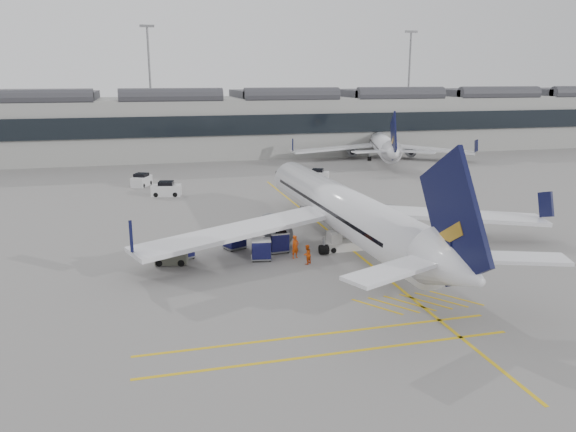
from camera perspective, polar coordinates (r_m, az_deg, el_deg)
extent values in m
plane|color=gray|center=(43.00, -3.43, -6.57)|extent=(220.00, 220.00, 0.00)
cube|color=#9E9E99|center=(112.19, -10.84, 8.86)|extent=(200.00, 20.00, 11.00)
cube|color=black|center=(101.97, -10.44, 8.95)|extent=(200.00, 0.50, 3.60)
cube|color=#38383D|center=(111.83, -10.99, 12.02)|extent=(200.00, 18.00, 1.40)
cylinder|color=slate|center=(125.57, -13.80, 12.44)|extent=(0.44, 0.44, 25.00)
cube|color=slate|center=(125.95, -14.15, 18.21)|extent=(3.00, 0.60, 0.50)
cylinder|color=slate|center=(140.34, 12.14, 12.65)|extent=(0.44, 0.44, 25.00)
cube|color=slate|center=(140.68, 12.41, 17.82)|extent=(3.00, 0.60, 0.50)
cube|color=gold|center=(54.72, 4.80, -2.05)|extent=(0.25, 60.00, 0.01)
cylinder|color=white|center=(51.59, 5.47, 0.79)|extent=(5.07, 32.06, 4.00)
cone|color=white|center=(68.36, -0.22, 4.12)|extent=(4.14, 4.39, 4.00)
cone|color=white|center=(35.67, 16.72, -5.11)|extent=(4.17, 5.24, 4.00)
cube|color=white|center=(47.51, -5.22, -1.56)|extent=(18.33, 9.77, 0.37)
cube|color=white|center=(55.01, 15.90, 0.12)|extent=(18.46, 8.70, 0.37)
cylinder|color=slate|center=(50.57, -1.31, -1.41)|extent=(2.36, 3.91, 2.24)
cylinder|color=slate|center=(55.02, 11.20, -0.41)|extent=(2.36, 3.91, 2.24)
cube|color=black|center=(35.35, 16.49, -0.22)|extent=(0.59, 8.11, 8.92)
cylinder|color=black|center=(63.49, 1.28, 0.57)|extent=(0.32, 0.69, 0.68)
cylinder|color=black|center=(49.04, 3.66, -3.43)|extent=(0.77, 0.88, 0.85)
cylinder|color=black|center=(51.06, 9.29, -2.88)|extent=(0.77, 0.88, 0.85)
cylinder|color=white|center=(106.89, 9.46, 7.29)|extent=(11.66, 27.74, 3.50)
cone|color=white|center=(122.55, 8.60, 8.16)|extent=(4.45, 4.60, 3.50)
cone|color=white|center=(90.88, 10.65, 6.32)|extent=(4.68, 5.31, 3.50)
cube|color=white|center=(104.91, 4.69, 6.85)|extent=(15.89, 3.55, 0.33)
cube|color=white|center=(107.04, 14.27, 6.61)|extent=(14.87, 11.89, 0.33)
cylinder|color=slate|center=(107.02, 6.51, 6.60)|extent=(2.87, 3.79, 1.96)
cylinder|color=slate|center=(108.30, 12.26, 6.46)|extent=(2.87, 3.79, 1.96)
cube|color=black|center=(91.13, 10.68, 7.99)|extent=(2.37, 6.86, 7.81)
cylinder|color=black|center=(117.78, 8.80, 6.63)|extent=(0.43, 0.65, 0.60)
cylinder|color=black|center=(104.66, 8.28, 5.78)|extent=(0.84, 0.91, 0.75)
cylinder|color=black|center=(105.23, 10.82, 5.72)|extent=(0.84, 0.91, 0.75)
cube|color=beige|center=(50.70, 5.98, -2.93)|extent=(4.29, 1.80, 0.78)
cube|color=black|center=(50.87, 7.17, -1.86)|extent=(3.82, 1.34, 1.65)
cube|color=beige|center=(50.04, 4.70, -2.20)|extent=(1.05, 1.48, 1.00)
cylinder|color=black|center=(49.49, 4.64, -3.50)|extent=(0.50, 0.21, 0.49)
cylinder|color=black|center=(50.89, 4.01, -2.99)|extent=(0.50, 0.21, 0.49)
cylinder|color=black|center=(50.66, 7.95, -3.18)|extent=(0.50, 0.21, 0.49)
cylinder|color=black|center=(52.02, 7.25, -2.69)|extent=(0.50, 0.21, 0.49)
cube|color=gray|center=(47.62, -2.73, -4.26)|extent=(1.91, 1.66, 0.12)
cube|color=#13144A|center=(47.37, -2.74, -3.34)|extent=(1.75, 1.59, 1.46)
cube|color=silver|center=(47.15, -2.75, -2.45)|extent=(1.81, 1.65, 0.10)
cylinder|color=black|center=(47.09, -3.55, -4.57)|extent=(0.23, 0.13, 0.22)
cylinder|color=black|center=(48.14, -3.60, -4.16)|extent=(0.23, 0.13, 0.22)
cylinder|color=black|center=(47.15, -1.84, -4.53)|extent=(0.23, 0.13, 0.22)
cylinder|color=black|center=(48.20, -1.92, -4.11)|extent=(0.23, 0.13, 0.22)
cube|color=gray|center=(49.60, -1.01, -3.48)|extent=(1.89, 1.61, 0.12)
cube|color=#13144A|center=(49.36, -1.01, -2.57)|extent=(1.73, 1.54, 1.50)
cube|color=silver|center=(49.14, -1.01, -1.69)|extent=(1.79, 1.60, 0.10)
cylinder|color=black|center=(48.89, -1.59, -3.84)|extent=(0.24, 0.12, 0.23)
cylinder|color=black|center=(49.92, -2.01, -3.46)|extent=(0.24, 0.12, 0.23)
cylinder|color=black|center=(49.35, 0.01, -3.66)|extent=(0.24, 0.12, 0.23)
cylinder|color=black|center=(50.37, -0.44, -3.29)|extent=(0.24, 0.12, 0.23)
cube|color=gray|center=(48.74, -10.64, -4.05)|extent=(2.17, 1.99, 0.12)
cube|color=#13144A|center=(48.49, -10.68, -3.13)|extent=(2.00, 1.89, 1.50)
cube|color=silver|center=(48.27, -10.73, -2.24)|extent=(2.07, 1.96, 0.10)
cylinder|color=black|center=(47.98, -11.11, -4.46)|extent=(0.25, 0.18, 0.23)
cylinder|color=black|center=(48.96, -11.69, -4.11)|extent=(0.25, 0.18, 0.23)
cylinder|color=black|center=(48.57, -9.57, -4.16)|extent=(0.25, 0.18, 0.23)
cylinder|color=black|center=(49.54, -10.18, -3.82)|extent=(0.25, 0.18, 0.23)
cube|color=gray|center=(50.81, -5.43, -3.12)|extent=(2.24, 2.09, 0.13)
cube|color=#13144A|center=(50.57, -5.45, -2.20)|extent=(2.08, 1.97, 1.52)
cube|color=silver|center=(50.35, -5.47, -1.33)|extent=(2.15, 2.04, 0.11)
cylinder|color=black|center=(49.98, -5.75, -3.50)|extent=(0.25, 0.19, 0.23)
cylinder|color=black|center=(50.91, -6.48, -3.20)|extent=(0.25, 0.19, 0.23)
cylinder|color=black|center=(50.77, -4.37, -3.19)|extent=(0.25, 0.19, 0.23)
cylinder|color=black|center=(51.68, -5.12, -2.90)|extent=(0.25, 0.19, 0.23)
imported|color=#E1470B|center=(47.79, 0.74, -3.15)|extent=(0.86, 0.74, 1.99)
imported|color=#E94F0C|center=(46.37, 1.94, -3.92)|extent=(1.02, 0.99, 1.66)
cube|color=#4F5044|center=(47.49, -11.75, -4.13)|extent=(2.79, 2.05, 1.00)
cube|color=#4F5044|center=(47.31, -11.79, -3.44)|extent=(1.45, 1.45, 0.50)
cylinder|color=black|center=(47.15, -12.96, -4.68)|extent=(0.60, 0.38, 0.56)
cylinder|color=black|center=(48.36, -12.65, -4.18)|extent=(0.60, 0.38, 0.56)
cylinder|color=black|center=(46.81, -10.79, -4.70)|extent=(0.60, 0.38, 0.56)
cylinder|color=black|center=(48.03, -10.54, -4.20)|extent=(0.60, 0.38, 0.56)
cone|color=#F24C0A|center=(64.12, 3.28, 0.63)|extent=(0.41, 0.41, 0.57)
cone|color=#F24C0A|center=(52.97, 7.63, -2.42)|extent=(0.33, 0.33, 0.46)
cube|color=silver|center=(74.52, -12.26, 2.56)|extent=(3.99, 2.58, 1.43)
cube|color=black|center=(74.36, -12.29, 3.22)|extent=(2.17, 2.09, 0.61)
cylinder|color=black|center=(74.03, -13.28, 2.11)|extent=(0.65, 0.35, 0.61)
cylinder|color=black|center=(75.61, -13.06, 2.37)|extent=(0.65, 0.35, 0.61)
cylinder|color=black|center=(73.61, -11.40, 2.14)|extent=(0.65, 0.35, 0.61)
cylinder|color=black|center=(75.20, -11.21, 2.40)|extent=(0.65, 0.35, 0.61)
cube|color=silver|center=(82.06, -14.65, 3.44)|extent=(3.07, 3.93, 1.37)
cube|color=black|center=(81.92, -14.69, 4.01)|extent=(2.25, 2.29, 0.59)
cylinder|color=black|center=(80.76, -14.47, 3.00)|extent=(0.44, 0.62, 0.59)
cylinder|color=black|center=(81.42, -15.47, 3.03)|extent=(0.44, 0.62, 0.59)
cylinder|color=black|center=(82.86, -13.81, 3.31)|extent=(0.44, 0.62, 0.59)
cylinder|color=black|center=(83.50, -14.79, 3.33)|extent=(0.44, 0.62, 0.59)
cube|color=silver|center=(84.19, 3.03, 4.10)|extent=(3.64, 2.90, 1.26)
cube|color=black|center=(84.06, 3.04, 4.62)|extent=(2.14, 2.10, 0.54)
cylinder|color=black|center=(83.71, 2.22, 3.80)|extent=(0.57, 0.42, 0.54)
cylinder|color=black|center=(85.12, 2.38, 3.97)|extent=(0.57, 0.42, 0.54)
cylinder|color=black|center=(83.40, 3.69, 3.74)|extent=(0.57, 0.42, 0.54)
cylinder|color=black|center=(84.81, 3.83, 3.91)|extent=(0.57, 0.42, 0.54)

